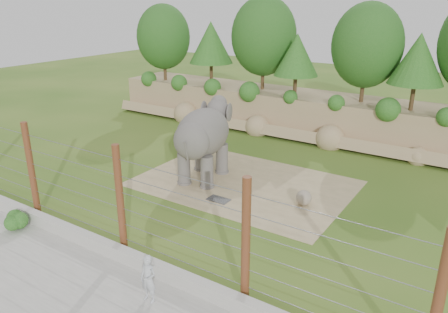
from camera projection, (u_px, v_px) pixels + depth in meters
The scene contains 11 objects.
ground at pixel (199, 204), 19.16m from camera, with size 90.00×90.00×0.00m, color #315C17.
back_embankment at pixel (325, 75), 27.46m from camera, with size 30.00×5.52×8.77m.
dirt_patch at pixel (244, 183), 21.25m from camera, with size 10.00×7.00×0.02m, color #9C8A5F.
drain_grate at pixel (219, 199), 19.48m from camera, with size 1.00×0.60×0.03m, color #262628.
elephant at pixel (203, 143), 21.25m from camera, with size 1.96×4.57×3.70m, color #595450, non-canonical shape.
stone_ball at pixel (304, 198), 18.90m from camera, with size 0.68×0.68×0.68m, color gray.
retaining_wall at pixel (114, 251), 15.14m from camera, with size 26.00×0.35×0.50m, color #A5A29A.
walkway at pixel (67, 286), 13.65m from camera, with size 26.00×4.00×0.01m, color #A5A29A.
barrier_fence at pixel (120, 200), 14.94m from camera, with size 20.26×0.26×4.00m.
walkway_shrub at pixel (14, 222), 16.83m from camera, with size 0.73×0.73×0.73m, color #185218.
zookeeper at pixel (148, 279), 12.76m from camera, with size 0.55×0.36×1.51m, color silver.
Camera 1 is at (10.40, -13.86, 8.50)m, focal length 35.00 mm.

